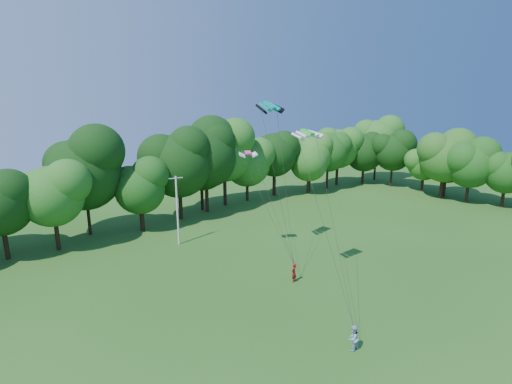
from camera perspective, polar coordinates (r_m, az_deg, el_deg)
ground at (r=28.62m, az=19.15°, el=-22.36°), size 160.00×160.00×0.00m
utility_pole at (r=45.16m, az=-11.18°, el=-2.52°), size 1.57×0.30×7.85m
kite_flyer_left at (r=36.85m, az=5.42°, el=-11.38°), size 0.77×0.64×1.79m
kite_flyer_right at (r=28.75m, az=13.72°, el=-19.61°), size 0.90×0.71×1.78m
kite_teal at (r=39.52m, az=1.93°, el=12.32°), size 3.27×1.94×0.79m
kite_green at (r=33.55m, az=7.36°, el=8.50°), size 2.76×1.35×0.47m
kite_pink at (r=40.21m, az=-1.15°, el=5.64°), size 2.04×1.56×0.32m
tree_back_center at (r=56.35m, az=-7.23°, el=5.57°), size 9.44×9.44×13.73m
tree_back_east at (r=69.00m, az=7.77°, el=5.81°), size 7.81×7.81×11.36m
tree_flank_east at (r=70.35m, az=25.43°, el=5.26°), size 8.49×8.49×12.36m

